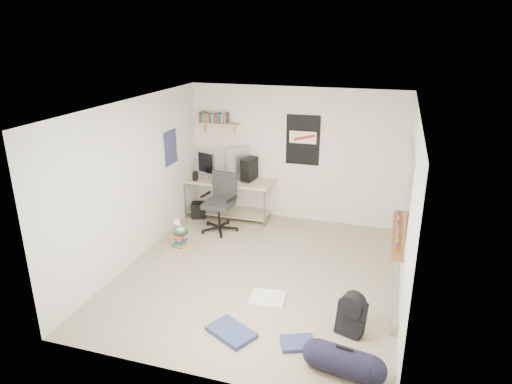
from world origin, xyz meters
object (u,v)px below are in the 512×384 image
(desk, at_px, (230,198))
(duffel_bag, at_px, (343,363))
(backpack, at_px, (351,318))
(book_stack, at_px, (180,239))
(office_chair, at_px, (219,205))

(desk, distance_m, duffel_bag, 4.58)
(backpack, distance_m, duffel_bag, 0.74)
(desk, xyz_separation_m, book_stack, (-0.32, -1.52, -0.21))
(book_stack, bearing_deg, duffel_bag, -36.56)
(office_chair, xyz_separation_m, duffel_bag, (2.60, -3.03, -0.35))
(backpack, bearing_deg, duffel_bag, -71.32)
(desk, relative_size, office_chair, 1.62)
(office_chair, bearing_deg, backpack, -32.33)
(duffel_bag, distance_m, book_stack, 3.70)
(desk, bearing_deg, duffel_bag, -47.42)
(desk, xyz_separation_m, office_chair, (0.05, -0.69, 0.12))
(office_chair, xyz_separation_m, backpack, (2.60, -2.30, -0.29))
(backpack, bearing_deg, desk, 150.15)
(duffel_bag, bearing_deg, backpack, 100.22)
(desk, distance_m, book_stack, 1.57)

